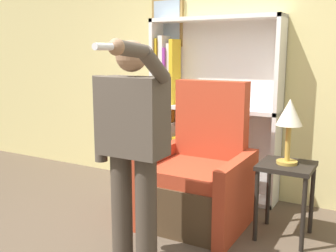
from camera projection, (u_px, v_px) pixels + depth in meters
name	position (u px, v px, depth m)	size (l,w,h in m)	color
wall_back	(239.00, 63.00, 4.08)	(8.00, 0.11, 2.80)	#DBCC84
bookcase	(199.00, 111.00, 4.21)	(1.39, 0.28, 1.87)	white
armchair	(199.00, 180.00, 3.52)	(0.88, 0.84, 1.26)	#4C3823
person_standing	(132.00, 142.00, 2.65)	(0.61, 0.78, 1.59)	#473D33
side_table	(286.00, 178.00, 3.18)	(0.42, 0.42, 0.63)	black
table_lamp	(289.00, 117.00, 3.09)	(0.21, 0.21, 0.53)	gold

